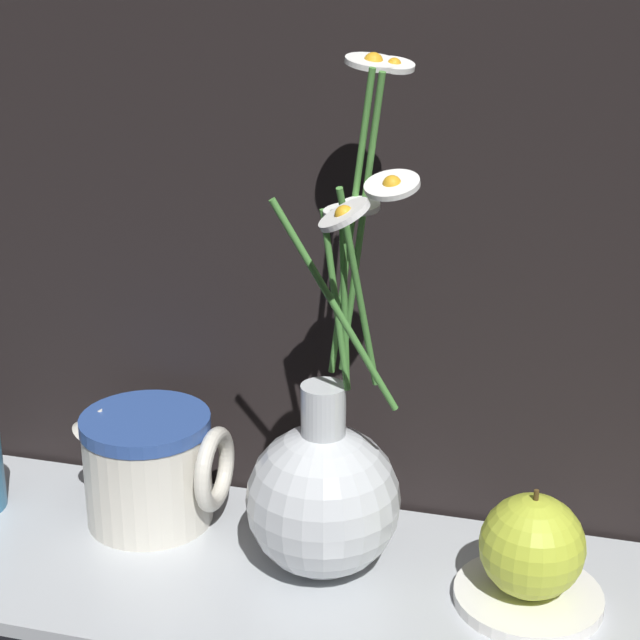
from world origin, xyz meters
name	(u,v)px	position (x,y,z in m)	size (l,w,h in m)	color
ground_plane	(318,590)	(0.00, 0.00, 0.00)	(6.00, 6.00, 0.00)	black
shelf	(318,583)	(0.00, 0.00, 0.01)	(0.83, 0.24, 0.01)	#B2B7BC
vase_with_flowers	(330,490)	(0.01, 0.02, 0.09)	(0.14, 0.17, 0.41)	silver
ceramic_pitcher	(150,463)	(-0.17, 0.05, 0.07)	(0.14, 0.11, 0.11)	beige
saucer_plate	(528,597)	(0.17, 0.01, 0.02)	(0.12, 0.12, 0.01)	white
orange_fruit	(532,546)	(0.17, 0.01, 0.06)	(0.08, 0.08, 0.09)	#B7C638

